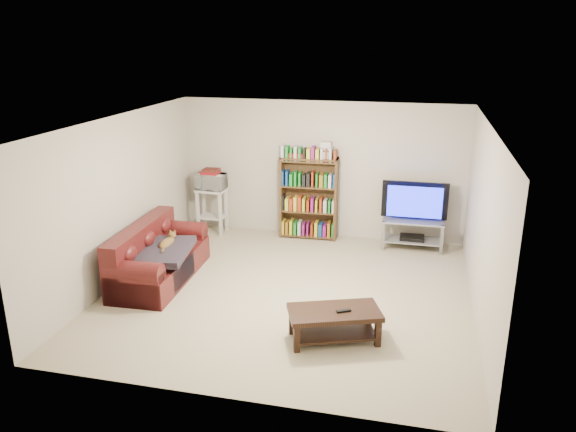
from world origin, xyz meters
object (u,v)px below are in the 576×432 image
(sofa, at_px, (156,260))
(coffee_table, at_px, (334,319))
(bookshelf, at_px, (309,197))
(tv_stand, at_px, (413,229))

(sofa, relative_size, coffee_table, 1.65)
(sofa, bearing_deg, bookshelf, 49.38)
(bookshelf, bearing_deg, sofa, -130.30)
(coffee_table, relative_size, tv_stand, 1.17)
(bookshelf, bearing_deg, tv_stand, -6.16)
(tv_stand, bearing_deg, sofa, -149.66)
(coffee_table, xyz_separation_m, tv_stand, (0.82, 3.29, 0.07))
(coffee_table, distance_m, bookshelf, 3.60)
(bookshelf, bearing_deg, coffee_table, -75.48)
(sofa, bearing_deg, coffee_table, -23.67)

